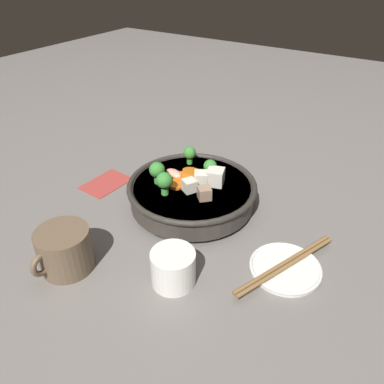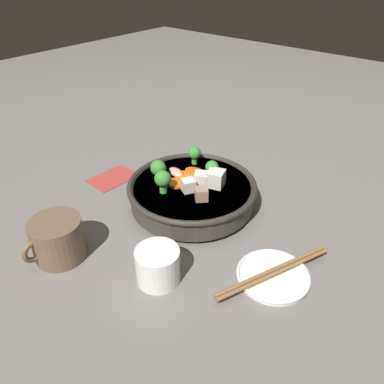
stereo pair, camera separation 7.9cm
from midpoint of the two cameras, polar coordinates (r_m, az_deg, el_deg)
ground_plane at (r=0.81m, az=2.79°, el=-2.22°), size 3.00×3.00×0.00m
stirfry_bowl at (r=0.79m, az=2.83°, el=0.08°), size 0.27×0.27×0.10m
side_saucer at (r=0.67m, az=15.65°, el=-12.35°), size 0.12×0.12×0.01m
tea_cup at (r=0.63m, az=-1.59°, el=-11.23°), size 0.07×0.07×0.06m
dark_mug at (r=0.70m, az=-16.80°, el=-7.05°), size 0.11×0.09×0.08m
napkin at (r=0.92m, az=-9.55°, el=2.08°), size 0.11×0.08×0.00m
chopsticks_pair at (r=0.67m, az=15.77°, el=-11.78°), size 0.22×0.10×0.01m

